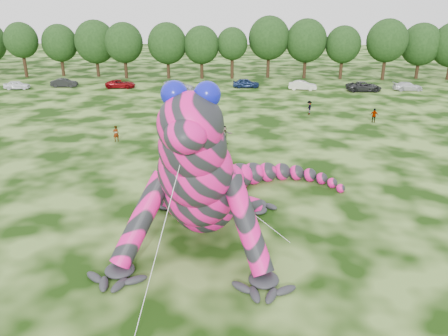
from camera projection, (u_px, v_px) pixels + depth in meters
name	position (u px, v px, depth m)	size (l,w,h in m)	color
ground	(184.00, 258.00, 23.52)	(240.00, 240.00, 0.00)	#16330A
inflatable_gecko	(207.00, 149.00, 25.66)	(16.23, 19.27, 9.63)	#F21284
tree_3	(23.00, 50.00, 76.44)	(5.81, 5.23, 9.44)	black
tree_4	(61.00, 50.00, 77.80)	(6.22, 5.60, 9.06)	black
tree_5	(96.00, 48.00, 77.14)	(7.16, 6.44, 9.80)	black
tree_6	(124.00, 51.00, 75.33)	(6.52, 5.86, 9.49)	black
tree_7	(168.00, 51.00, 75.14)	(6.68, 6.01, 9.48)	black
tree_8	(202.00, 52.00, 75.17)	(6.14, 5.53, 8.94)	black
tree_9	(232.00, 53.00, 75.34)	(5.27, 4.74, 8.68)	black
tree_10	(269.00, 47.00, 75.89)	(7.09, 6.38, 10.50)	black
tree_11	(306.00, 49.00, 75.35)	(7.01, 6.31, 10.07)	black
tree_12	(342.00, 53.00, 74.87)	(5.99, 5.39, 8.97)	black
tree_13	(386.00, 50.00, 73.80)	(6.83, 6.15, 10.13)	black
tree_14	(420.00, 51.00, 75.16)	(6.82, 6.14, 9.40)	black
car_0	(17.00, 85.00, 67.45)	(1.54, 3.82, 1.30)	white
car_1	(64.00, 83.00, 69.11)	(1.41, 4.06, 1.34)	black
car_2	(121.00, 84.00, 68.38)	(2.12, 4.60, 1.28)	maroon
car_3	(180.00, 86.00, 66.50)	(1.86, 4.57, 1.33)	#AAADB4
car_4	(246.00, 83.00, 68.69)	(1.69, 4.19, 1.43)	#132249
car_5	(303.00, 85.00, 66.91)	(1.47, 4.23, 1.39)	silver
car_6	(364.00, 87.00, 65.86)	(2.40, 5.21, 1.45)	#232325
car_7	(408.00, 86.00, 66.44)	(1.79, 4.40, 1.28)	silver
spectator_5	(224.00, 135.00, 41.61)	(1.72, 0.55, 1.86)	gray
spectator_1	(182.00, 128.00, 43.96)	(0.88, 0.69, 1.81)	gray
spectator_2	(309.00, 108.00, 52.63)	(1.06, 0.61, 1.65)	gray
spectator_0	(116.00, 134.00, 42.50)	(0.58, 0.38, 1.60)	gray
spectator_3	(374.00, 116.00, 49.09)	(0.95, 0.39, 1.61)	gray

